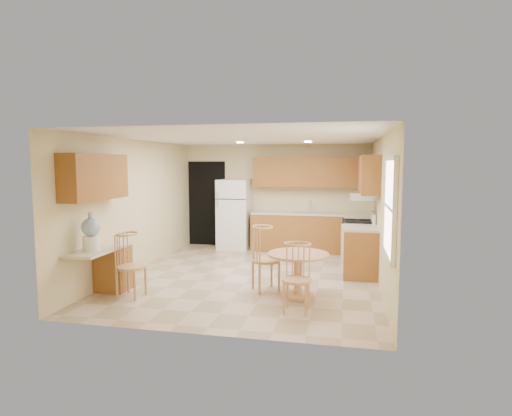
% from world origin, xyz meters
% --- Properties ---
extents(floor, '(5.50, 5.50, 0.00)m').
position_xyz_m(floor, '(0.00, 0.00, 0.00)').
color(floor, tan).
rests_on(floor, ground).
extents(ceiling, '(4.50, 5.50, 0.02)m').
position_xyz_m(ceiling, '(0.00, 0.00, 2.50)').
color(ceiling, white).
rests_on(ceiling, wall_back).
extents(wall_back, '(4.50, 0.02, 2.50)m').
position_xyz_m(wall_back, '(0.00, 2.75, 1.25)').
color(wall_back, '#C9B788').
rests_on(wall_back, floor).
extents(wall_front, '(4.50, 0.02, 2.50)m').
position_xyz_m(wall_front, '(0.00, -2.75, 1.25)').
color(wall_front, '#C9B788').
rests_on(wall_front, floor).
extents(wall_left, '(0.02, 5.50, 2.50)m').
position_xyz_m(wall_left, '(-2.25, 0.00, 1.25)').
color(wall_left, '#C9B788').
rests_on(wall_left, floor).
extents(wall_right, '(0.02, 5.50, 2.50)m').
position_xyz_m(wall_right, '(2.25, 0.00, 1.25)').
color(wall_right, '#C9B788').
rests_on(wall_right, floor).
extents(doorway, '(0.90, 0.02, 2.10)m').
position_xyz_m(doorway, '(-1.75, 2.73, 1.05)').
color(doorway, black).
rests_on(doorway, floor).
extents(base_cab_back, '(2.75, 0.60, 0.87)m').
position_xyz_m(base_cab_back, '(0.88, 2.45, 0.43)').
color(base_cab_back, '#9C6027').
rests_on(base_cab_back, floor).
extents(counter_back, '(2.75, 0.63, 0.04)m').
position_xyz_m(counter_back, '(0.88, 2.45, 0.89)').
color(counter_back, beige).
rests_on(counter_back, base_cab_back).
extents(base_cab_right_a, '(0.60, 0.59, 0.87)m').
position_xyz_m(base_cab_right_a, '(1.95, 1.85, 0.43)').
color(base_cab_right_a, '#9C6027').
rests_on(base_cab_right_a, floor).
extents(counter_right_a, '(0.63, 0.59, 0.04)m').
position_xyz_m(counter_right_a, '(1.95, 1.85, 0.89)').
color(counter_right_a, beige).
rests_on(counter_right_a, base_cab_right_a).
extents(base_cab_right_b, '(0.60, 0.80, 0.87)m').
position_xyz_m(base_cab_right_b, '(1.95, 0.40, 0.43)').
color(base_cab_right_b, '#9C6027').
rests_on(base_cab_right_b, floor).
extents(counter_right_b, '(0.63, 0.80, 0.04)m').
position_xyz_m(counter_right_b, '(1.95, 0.40, 0.89)').
color(counter_right_b, beige).
rests_on(counter_right_b, base_cab_right_b).
extents(upper_cab_back, '(2.75, 0.33, 0.70)m').
position_xyz_m(upper_cab_back, '(0.88, 2.58, 1.85)').
color(upper_cab_back, '#9C6027').
rests_on(upper_cab_back, wall_back).
extents(upper_cab_right, '(0.33, 2.42, 0.70)m').
position_xyz_m(upper_cab_right, '(2.08, 1.21, 1.85)').
color(upper_cab_right, '#9C6027').
rests_on(upper_cab_right, wall_right).
extents(upper_cab_left, '(0.33, 1.40, 0.70)m').
position_xyz_m(upper_cab_left, '(-2.08, -1.60, 1.85)').
color(upper_cab_left, '#9C6027').
rests_on(upper_cab_left, wall_left).
extents(sink, '(0.78, 0.44, 0.01)m').
position_xyz_m(sink, '(0.85, 2.45, 0.91)').
color(sink, silver).
rests_on(sink, counter_back).
extents(range_hood, '(0.50, 0.76, 0.14)m').
position_xyz_m(range_hood, '(2.00, 1.18, 1.42)').
color(range_hood, silver).
rests_on(range_hood, upper_cab_right).
extents(desk_pedestal, '(0.48, 0.42, 0.72)m').
position_xyz_m(desk_pedestal, '(-2.00, -1.32, 0.36)').
color(desk_pedestal, '#9C6027').
rests_on(desk_pedestal, floor).
extents(desk_top, '(0.50, 1.20, 0.04)m').
position_xyz_m(desk_top, '(-2.00, -1.70, 0.75)').
color(desk_top, beige).
rests_on(desk_top, desk_pedestal).
extents(window, '(0.06, 1.12, 1.30)m').
position_xyz_m(window, '(2.23, -1.85, 1.50)').
color(window, white).
rests_on(window, wall_right).
extents(can_light_a, '(0.14, 0.14, 0.02)m').
position_xyz_m(can_light_a, '(-0.50, 1.20, 2.48)').
color(can_light_a, white).
rests_on(can_light_a, ceiling).
extents(can_light_b, '(0.14, 0.14, 0.02)m').
position_xyz_m(can_light_b, '(0.90, 1.20, 2.48)').
color(can_light_b, white).
rests_on(can_light_b, ceiling).
extents(refrigerator, '(0.74, 0.72, 1.67)m').
position_xyz_m(refrigerator, '(-0.95, 2.40, 0.83)').
color(refrigerator, white).
rests_on(refrigerator, floor).
extents(stove, '(0.65, 0.76, 1.09)m').
position_xyz_m(stove, '(1.92, 1.18, 0.47)').
color(stove, white).
rests_on(stove, floor).
extents(dining_table, '(0.94, 0.94, 0.69)m').
position_xyz_m(dining_table, '(0.97, -1.08, 0.45)').
color(dining_table, tan).
rests_on(dining_table, floor).
extents(chair_table_a, '(0.46, 0.59, 1.04)m').
position_xyz_m(chair_table_a, '(0.42, -0.93, 0.64)').
color(chair_table_a, tan).
rests_on(chair_table_a, floor).
extents(chair_table_b, '(0.42, 0.42, 0.95)m').
position_xyz_m(chair_table_b, '(1.02, -1.82, 0.58)').
color(chair_table_b, tan).
rests_on(chair_table_b, floor).
extents(chair_desk, '(0.43, 0.56, 0.98)m').
position_xyz_m(chair_desk, '(-1.55, -1.66, 0.60)').
color(chair_desk, tan).
rests_on(chair_desk, floor).
extents(water_crock, '(0.27, 0.27, 0.57)m').
position_xyz_m(water_crock, '(-2.00, -1.89, 1.03)').
color(water_crock, white).
rests_on(water_crock, desk_top).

